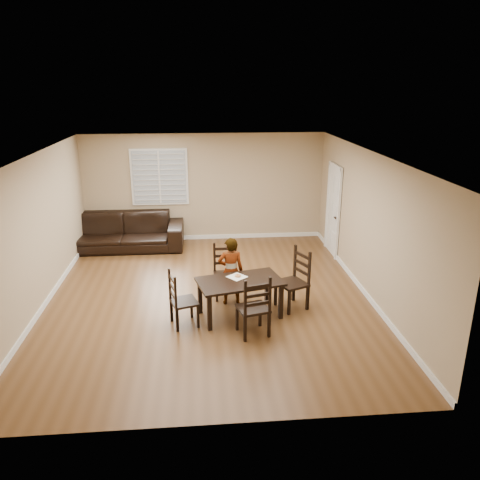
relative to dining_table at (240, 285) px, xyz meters
name	(u,v)px	position (x,y,z in m)	size (l,w,h in m)	color
ground	(209,297)	(-0.52, 0.78, -0.58)	(7.00, 7.00, 0.00)	brown
room	(209,203)	(-0.49, 0.96, 1.23)	(6.04, 7.04, 2.72)	tan
dining_table	(240,285)	(0.00, 0.00, 0.00)	(1.57, 1.11, 0.67)	black
chair_near	(226,271)	(-0.20, 0.90, -0.11)	(0.48, 0.45, 1.02)	black
chair_far	(256,311)	(0.19, -0.75, -0.10)	(0.57, 0.54, 1.04)	black
chair_left	(177,302)	(-1.06, -0.27, -0.14)	(0.52, 0.54, 0.97)	black
chair_right	(298,281)	(1.07, 0.29, -0.08)	(0.62, 0.64, 1.10)	black
child	(231,271)	(-0.12, 0.50, 0.06)	(0.46, 0.30, 1.27)	gray
napkin	(237,277)	(-0.04, 0.16, 0.09)	(0.28, 0.28, 0.00)	silver
donut	(238,275)	(-0.02, 0.16, 0.12)	(0.11, 0.11, 0.04)	#C67F47
sofa	(123,232)	(-2.54, 3.72, -0.15)	(2.92, 1.14, 0.85)	black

